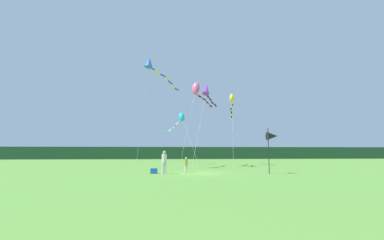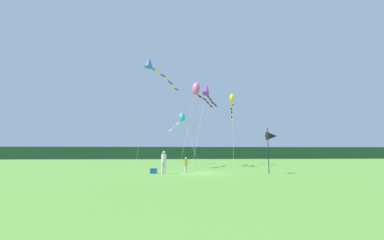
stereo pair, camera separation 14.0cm
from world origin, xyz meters
name	(u,v)px [view 1 (the left image)]	position (x,y,z in m)	size (l,w,h in m)	color
ground_plane	(198,173)	(0.00, 0.00, 0.00)	(120.00, 120.00, 0.00)	#5B9338
distant_treeline	(178,153)	(0.00, 45.00, 1.47)	(108.00, 2.24, 2.95)	#1E4228
person_adult	(164,161)	(-2.85, -0.60, 1.03)	(0.41, 0.41, 1.84)	silver
person_child	(186,164)	(-0.98, 0.79, 0.73)	(0.29, 0.29, 1.30)	silver
cooler_box	(154,171)	(-3.67, -0.19, 0.21)	(0.56, 0.40, 0.43)	#1959B2
banner_flag_pole	(272,136)	(6.00, -1.10, 3.03)	(0.90, 0.70, 3.74)	black
kite_purple	(207,91)	(2.07, 8.72, 8.96)	(4.03, 7.83, 9.93)	#B2B2B2
kite_rainbow	(197,90)	(1.01, 10.23, 9.38)	(4.91, 8.38, 10.45)	#B2B2B2
kite_yellow	(232,102)	(6.11, 13.25, 8.50)	(2.48, 11.18, 9.56)	#B2B2B2
kite_blue	(153,66)	(-4.29, 6.87, 11.22)	(4.51, 6.75, 12.15)	#B2B2B2
kite_cyan	(180,119)	(-0.76, 17.08, 6.55)	(4.32, 9.59, 7.62)	#B2B2B2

